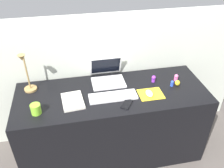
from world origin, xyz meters
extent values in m
plane|color=#59514C|center=(0.00, 0.00, 0.00)|extent=(6.00, 6.00, 0.00)
cube|color=beige|center=(0.00, 0.35, 0.66)|extent=(2.89, 0.05, 1.33)
cube|color=black|center=(0.00, 0.00, 0.37)|extent=(1.69, 0.63, 0.74)
cube|color=white|center=(-0.01, 0.15, 0.75)|extent=(0.30, 0.21, 0.01)
cube|color=white|center=(-0.01, 0.28, 0.85)|extent=(0.30, 0.07, 0.19)
cube|color=black|center=(-0.01, 0.28, 0.85)|extent=(0.27, 0.06, 0.17)
cube|color=white|center=(-0.01, -0.07, 0.75)|extent=(0.41, 0.13, 0.02)
cube|color=yellow|center=(0.32, -0.09, 0.74)|extent=(0.21, 0.17, 0.00)
ellipsoid|color=white|center=(0.30, -0.10, 0.76)|extent=(0.06, 0.10, 0.03)
cube|color=black|center=(0.08, -0.19, 0.74)|extent=(0.13, 0.14, 0.01)
cylinder|color=#A5844C|center=(-0.70, 0.18, 0.75)|extent=(0.11, 0.11, 0.02)
cylinder|color=#A5844C|center=(-0.70, 0.18, 0.92)|extent=(0.01, 0.01, 0.32)
cylinder|color=#A5844C|center=(-0.70, 0.15, 1.09)|extent=(0.01, 0.09, 0.07)
cone|color=#A5844C|center=(-0.70, 0.12, 1.09)|extent=(0.06, 0.06, 0.05)
cube|color=silver|center=(-0.35, -0.07, 0.75)|extent=(0.19, 0.25, 0.02)
cylinder|color=#8CDB33|center=(-0.63, -0.15, 0.78)|extent=(0.08, 0.08, 0.08)
cylinder|color=purple|center=(0.41, 0.09, 0.75)|extent=(0.03, 0.03, 0.03)
sphere|color=purple|center=(0.41, 0.09, 0.79)|extent=(0.04, 0.04, 0.04)
ellipsoid|color=yellow|center=(0.60, -0.01, 0.77)|extent=(0.05, 0.05, 0.05)
cylinder|color=pink|center=(0.62, 0.07, 0.76)|extent=(0.04, 0.04, 0.03)
sphere|color=pink|center=(0.62, 0.07, 0.79)|extent=(0.04, 0.04, 0.04)
cylinder|color=blue|center=(0.55, -0.01, 0.76)|extent=(0.03, 0.03, 0.03)
sphere|color=blue|center=(0.55, -0.01, 0.78)|extent=(0.03, 0.03, 0.03)
camera|label=1|loc=(-0.33, -1.65, 1.99)|focal=38.41mm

